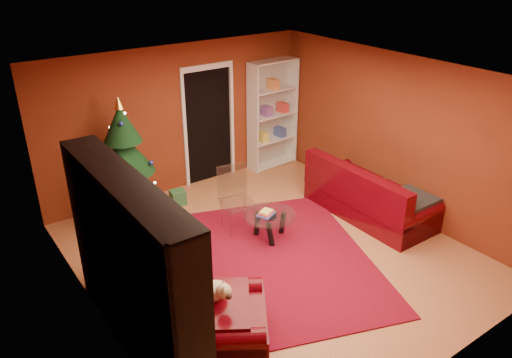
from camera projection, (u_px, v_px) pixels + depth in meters
floor at (272, 255)px, 7.29m from camera, size 5.00×5.50×0.05m
ceiling at (275, 75)px, 6.16m from camera, size 5.00×5.50×0.05m
wall_back at (178, 119)px, 8.77m from camera, size 5.00×0.05×2.60m
wall_left at (88, 229)px, 5.40m from camera, size 0.05×5.50×2.60m
wall_right at (397, 135)px, 8.05m from camera, size 0.05×5.50×2.60m
doorway at (209, 127)px, 9.15m from camera, size 1.06×0.60×2.16m
rug at (267, 261)px, 7.09m from camera, size 3.79×4.08×0.02m
media_unit at (132, 266)px, 5.25m from camera, size 0.42×2.68×2.06m
christmas_tree at (126, 162)px, 7.77m from camera, size 1.50×1.50×2.08m
gift_box_teal at (132, 209)px, 8.19m from camera, size 0.33×0.33×0.29m
gift_box_green at (178, 197)px, 8.62m from camera, size 0.28×0.28×0.24m
white_bookshelf at (273, 115)px, 9.74m from camera, size 1.03×0.41×2.18m
armchair at (218, 310)px, 5.48m from camera, size 1.61×1.61×0.91m
dog at (213, 291)px, 5.42m from camera, size 0.47×0.50×0.30m
sofa at (371, 189)px, 8.14m from camera, size 0.98×2.16×0.93m
coffee_table at (270, 226)px, 7.57m from camera, size 1.07×1.07×0.51m
acrylic_chair at (238, 203)px, 7.69m from camera, size 0.57×0.60×0.94m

